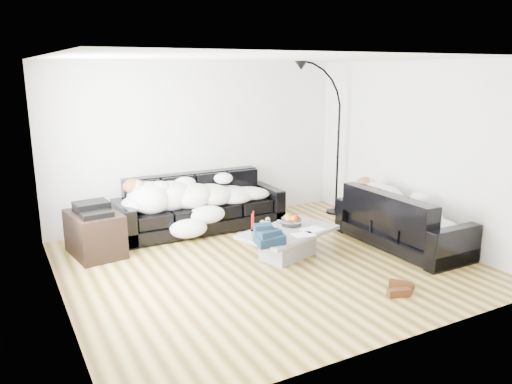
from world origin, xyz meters
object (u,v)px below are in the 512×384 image
shoes (399,289)px  stereo (93,208)px  wine_glass_c (279,226)px  floor_lamp (338,148)px  fruit_bowl (291,219)px  wine_glass_b (262,227)px  sofa_back (201,203)px  av_cabinet (95,234)px  sleeper_back (201,190)px  coffee_table (288,244)px  sleeper_right (404,203)px  candle_right (253,220)px  sofa_right (402,219)px  wine_glass_a (268,223)px  candle_left (252,223)px

shoes → stereo: size_ratio=0.97×
wine_glass_c → floor_lamp: size_ratio=0.07×
fruit_bowl → wine_glass_b: size_ratio=1.59×
sofa_back → av_cabinet: size_ratio=3.01×
sleeper_back → floor_lamp: (2.45, -0.22, 0.51)m
sofa_back → coffee_table: (0.57, -1.69, -0.24)m
sleeper_right → wine_glass_b: 2.08m
wine_glass_b → floor_lamp: size_ratio=0.08×
candle_right → av_cabinet: 2.17m
fruit_bowl → floor_lamp: bearing=36.2°
sleeper_right → av_cabinet: sleeper_right is taller
sofa_right → wine_glass_a: size_ratio=12.19×
sleeper_back → wine_glass_a: (0.35, -1.46, -0.18)m
floor_lamp → candle_right: bearing=-168.0°
sleeper_right → coffee_table: bearing=76.8°
sleeper_right → wine_glass_a: (-1.89, 0.56, -0.17)m
wine_glass_a → coffee_table: bearing=-38.2°
candle_left → av_cabinet: size_ratio=0.27×
sofa_back → floor_lamp: floor_lamp is taller
stereo → av_cabinet: bearing=0.0°
fruit_bowl → shoes: size_ratio=0.66×
sleeper_back → stereo: bearing=-169.7°
sofa_back → sofa_right: (2.24, -2.08, -0.02)m
sleeper_right → wine_glass_a: 1.98m
shoes → av_cabinet: (-2.80, 2.88, 0.25)m
sleeper_back → sleeper_right: bearing=-42.2°
shoes → stereo: bearing=164.0°
sofa_right → candle_left: sofa_right is taller
sleeper_right → floor_lamp: floor_lamp is taller
wine_glass_c → candle_right: 0.36m
sleeper_back → wine_glass_b: 1.60m
shoes → wine_glass_c: bearing=143.1°
candle_right → sleeper_back: bearing=98.0°
av_cabinet → stereo: stereo is taller
coffee_table → wine_glass_b: wine_glass_b is taller
sofa_back → stereo: (-1.69, -0.36, 0.23)m
sofa_back → fruit_bowl: size_ratio=9.32×
sleeper_right → wine_glass_b: (-2.03, 0.45, -0.16)m
sofa_right → fruit_bowl: bearing=70.2°
coffee_table → wine_glass_a: size_ratio=7.98×
sleeper_right → candle_right: (-2.05, 0.67, -0.13)m
wine_glass_a → stereo: stereo is taller
coffee_table → wine_glass_c: size_ratio=8.18×
sleeper_back → sleeper_right: size_ratio=1.29×
sofa_back → sofa_right: bearing=-42.9°
sofa_back → candle_left: size_ratio=11.15×
wine_glass_a → shoes: wine_glass_a is taller
sofa_right → coffee_table: sofa_right is taller
sleeper_right → sofa_right: bearing=-180.0°
coffee_table → candle_right: size_ratio=5.34×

